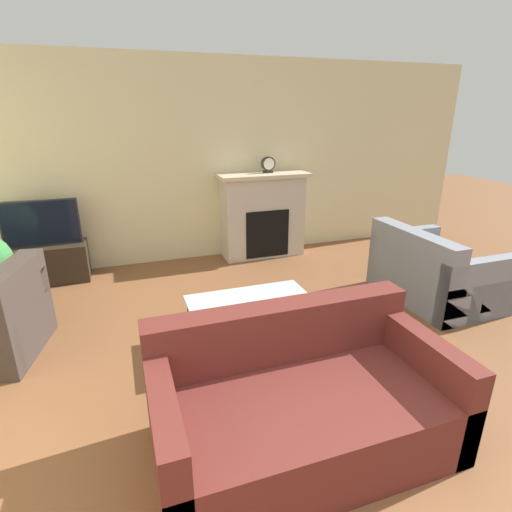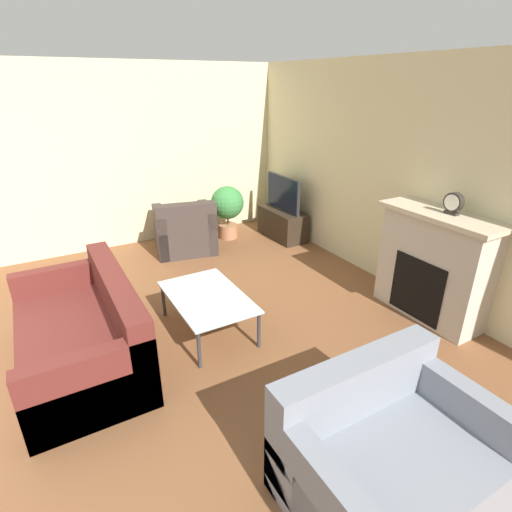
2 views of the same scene
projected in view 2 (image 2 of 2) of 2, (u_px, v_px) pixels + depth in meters
wall_back at (392, 177)px, 4.85m from camera, size 8.74×0.06×2.70m
wall_left at (134, 158)px, 6.07m from camera, size 0.06×7.70×2.70m
fireplace at (434, 263)px, 4.27m from camera, size 1.27×0.49×1.20m
tv_stand at (282, 224)px, 6.65m from camera, size 0.92×0.41×0.47m
tv at (283, 193)px, 6.44m from camera, size 0.86×0.06×0.56m
couch_sectional at (84, 336)px, 3.64m from camera, size 1.81×0.97×0.82m
couch_loveseat at (387, 457)px, 2.46m from camera, size 0.92×1.27×0.82m
armchair_by_window at (185, 232)px, 6.10m from camera, size 1.00×1.02×0.82m
coffee_table at (207, 299)px, 4.07m from camera, size 1.11×0.70×0.41m
potted_plant at (227, 206)px, 6.51m from camera, size 0.53×0.53×0.87m
mantel_clock at (454, 203)px, 3.93m from camera, size 0.19×0.07×0.22m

